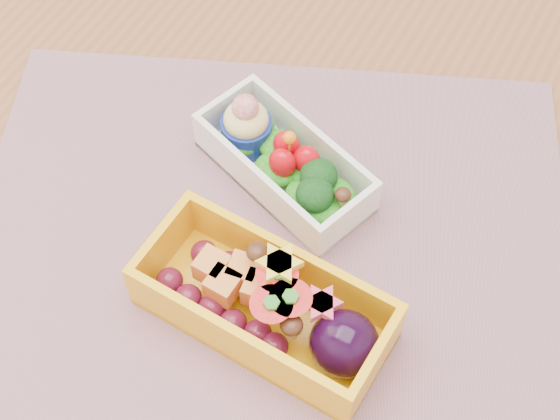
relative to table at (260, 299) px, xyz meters
The scene contains 4 objects.
table is the anchor object (origin of this frame).
placemat 0.10m from the table, 53.96° to the left, with size 0.48×0.37×0.00m, color #A06E81.
bento_white 0.14m from the table, 99.31° to the left, with size 0.17×0.11×0.06m.
bento_yellow 0.15m from the table, 53.56° to the right, with size 0.19×0.09×0.06m.
Camera 1 is at (0.18, -0.30, 1.33)m, focal length 54.70 mm.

